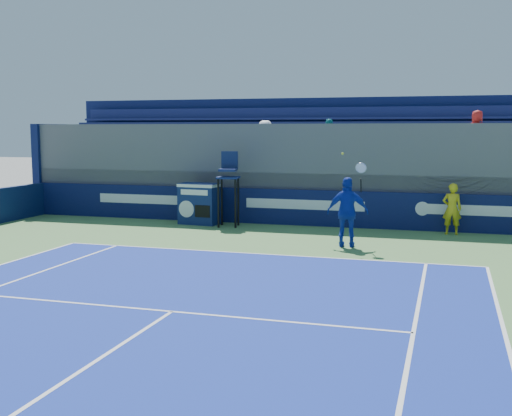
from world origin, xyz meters
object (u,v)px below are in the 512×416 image
(ball_person, at_px, (452,209))
(match_clock, at_px, (199,203))
(tennis_player, at_px, (348,212))
(umpire_chair, at_px, (229,181))

(ball_person, height_order, match_clock, ball_person)
(tennis_player, bearing_deg, match_clock, 152.80)
(ball_person, distance_m, umpire_chair, 7.08)
(match_clock, xyz_separation_m, umpire_chair, (1.13, -0.22, 0.79))
(ball_person, bearing_deg, umpire_chair, 0.13)
(ball_person, bearing_deg, match_clock, -1.83)
(match_clock, distance_m, tennis_player, 6.12)
(ball_person, distance_m, match_clock, 8.16)
(ball_person, relative_size, umpire_chair, 0.63)
(ball_person, relative_size, match_clock, 1.12)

